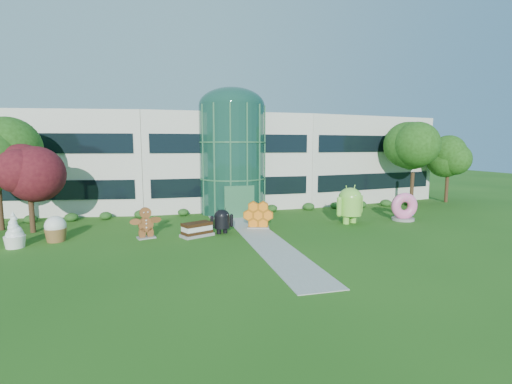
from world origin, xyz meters
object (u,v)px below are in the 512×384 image
object	(u,v)px
android_green	(350,202)
android_black	(222,219)
donut	(404,206)
gingerbread	(146,223)

from	to	relation	value
android_green	android_black	bearing A→B (deg)	164.82
android_black	donut	distance (m)	15.45
android_black	gingerbread	bearing A→B (deg)	168.13
android_green	donut	xyz separation A→B (m)	(4.92, -0.06, -0.52)
android_black	gingerbread	world-z (taller)	gingerbread
android_green	android_black	world-z (taller)	android_green
donut	android_green	bearing A→B (deg)	-171.81
android_green	gingerbread	size ratio (longest dim) A/B	1.46
android_black	gingerbread	xyz separation A→B (m)	(-5.18, -0.03, 0.05)
android_green	gingerbread	distance (m)	15.73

